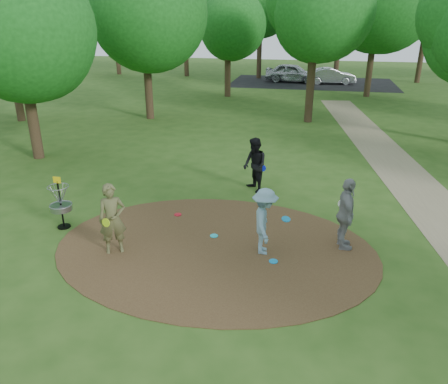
# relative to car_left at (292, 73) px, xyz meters

# --- Properties ---
(ground) EXTENTS (100.00, 100.00, 0.00)m
(ground) POSITION_rel_car_left_xyz_m (-0.22, -30.02, -0.80)
(ground) COLOR #2D5119
(ground) RESTS_ON ground
(dirt_clearing) EXTENTS (8.40, 8.40, 0.02)m
(dirt_clearing) POSITION_rel_car_left_xyz_m (-0.22, -30.02, -0.79)
(dirt_clearing) COLOR #47301C
(dirt_clearing) RESTS_ON ground
(parking_lot) EXTENTS (14.00, 8.00, 0.01)m
(parking_lot) POSITION_rel_car_left_xyz_m (1.78, -0.02, -0.80)
(parking_lot) COLOR black
(parking_lot) RESTS_ON ground
(player_observer_with_disc) EXTENTS (0.81, 0.71, 1.85)m
(player_observer_with_disc) POSITION_rel_car_left_xyz_m (-2.68, -30.72, 0.13)
(player_observer_with_disc) COLOR brown
(player_observer_with_disc) RESTS_ON ground
(player_throwing_with_disc) EXTENTS (1.08, 1.20, 1.74)m
(player_throwing_with_disc) POSITION_rel_car_left_xyz_m (1.05, -29.98, 0.07)
(player_throwing_with_disc) COLOR #7BA4B8
(player_throwing_with_disc) RESTS_ON ground
(player_walking_with_disc) EXTENTS (1.09, 1.14, 1.85)m
(player_walking_with_disc) POSITION_rel_car_left_xyz_m (0.24, -25.86, 0.13)
(player_walking_with_disc) COLOR black
(player_walking_with_disc) RESTS_ON ground
(player_waiting_with_disc) EXTENTS (0.61, 1.18, 1.92)m
(player_waiting_with_disc) POSITION_rel_car_left_xyz_m (3.04, -29.33, 0.16)
(player_waiting_with_disc) COLOR gray
(player_waiting_with_disc) RESTS_ON ground
(disc_ground_cyan) EXTENTS (0.22, 0.22, 0.02)m
(disc_ground_cyan) POSITION_rel_car_left_xyz_m (-0.37, -29.42, -0.77)
(disc_ground_cyan) COLOR #1BC3DA
(disc_ground_cyan) RESTS_ON dirt_clearing
(disc_ground_blue) EXTENTS (0.22, 0.22, 0.02)m
(disc_ground_blue) POSITION_rel_car_left_xyz_m (1.35, -30.42, -0.77)
(disc_ground_blue) COLOR #0C90D5
(disc_ground_blue) RESTS_ON dirt_clearing
(disc_ground_red) EXTENTS (0.22, 0.22, 0.02)m
(disc_ground_red) POSITION_rel_car_left_xyz_m (-1.75, -28.32, -0.77)
(disc_ground_red) COLOR red
(disc_ground_red) RESTS_ON dirt_clearing
(car_left) EXTENTS (4.88, 2.42, 1.60)m
(car_left) POSITION_rel_car_left_xyz_m (0.00, 0.00, 0.00)
(car_left) COLOR #A7ABAE
(car_left) RESTS_ON ground
(car_right) EXTENTS (4.28, 2.15, 1.35)m
(car_right) POSITION_rel_car_left_xyz_m (3.29, -0.43, -0.13)
(car_right) COLOR #9C9FA3
(car_right) RESTS_ON ground
(disc_golf_basket) EXTENTS (0.63, 0.63, 1.54)m
(disc_golf_basket) POSITION_rel_car_left_xyz_m (-4.72, -29.72, 0.08)
(disc_golf_basket) COLOR black
(disc_golf_basket) RESTS_ON ground
(tree_ring) EXTENTS (37.14, 46.01, 9.84)m
(tree_ring) POSITION_rel_car_left_xyz_m (1.30, -19.38, 4.48)
(tree_ring) COLOR #332316
(tree_ring) RESTS_ON ground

